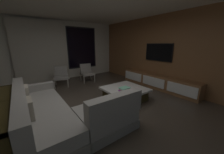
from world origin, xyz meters
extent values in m
plane|color=#473D33|center=(0.00, 0.00, 0.00)|extent=(9.20, 9.20, 0.00)
cube|color=silver|center=(0.00, 3.66, 1.35)|extent=(6.60, 0.12, 2.70)
cube|color=black|center=(1.30, 3.60, 1.45)|extent=(1.52, 0.02, 2.02)
cube|color=black|center=(1.30, 3.58, 1.45)|extent=(1.40, 0.03, 1.90)
cube|color=beige|center=(-0.55, 3.48, 1.30)|extent=(2.10, 0.12, 2.60)
cube|color=brown|center=(3.06, 0.00, 1.35)|extent=(0.12, 7.80, 2.70)
cube|color=gray|center=(-1.14, 0.06, 0.09)|extent=(0.90, 2.50, 0.18)
cube|color=#9E9991|center=(-1.14, 0.06, 0.30)|extent=(0.86, 2.42, 0.24)
cube|color=#9E9991|center=(-1.49, 0.06, 0.62)|extent=(0.20, 2.50, 0.40)
cube|color=#9E9991|center=(-1.14, 1.21, 0.51)|extent=(0.90, 0.20, 0.18)
cube|color=gray|center=(-0.16, -0.74, 0.09)|extent=(1.10, 0.90, 0.18)
cube|color=#9E9991|center=(-0.16, -0.74, 0.30)|extent=(1.07, 0.86, 0.24)
cube|color=#9E9991|center=(-0.16, -1.09, 0.62)|extent=(1.10, 0.20, 0.40)
cube|color=beige|center=(-1.37, 0.61, 0.58)|extent=(0.10, 0.36, 0.36)
cube|color=#B2A893|center=(-1.37, -0.24, 0.58)|extent=(0.10, 0.36, 0.36)
cube|color=#392F13|center=(1.08, 0.03, 0.15)|extent=(1.00, 1.00, 0.30)
cube|color=white|center=(1.08, 0.03, 0.33)|extent=(1.16, 1.16, 0.06)
cube|color=purple|center=(0.88, -0.14, 0.37)|extent=(0.25, 0.22, 0.03)
cube|color=tan|center=(0.91, -0.14, 0.40)|extent=(0.23, 0.18, 0.02)
cube|color=#A69292|center=(0.90, -0.15, 0.43)|extent=(0.29, 0.20, 0.03)
cube|color=#84D6B2|center=(0.91, -0.14, 0.45)|extent=(0.28, 0.21, 0.03)
cylinder|color=#B2ADA0|center=(1.20, 2.17, 0.18)|extent=(0.04, 0.04, 0.36)
cylinder|color=#B2ADA0|center=(0.73, 2.23, 0.18)|extent=(0.04, 0.04, 0.36)
cylinder|color=#B2ADA0|center=(1.26, 2.67, 0.18)|extent=(0.04, 0.04, 0.36)
cylinder|color=#B2ADA0|center=(0.79, 2.72, 0.18)|extent=(0.04, 0.04, 0.36)
cube|color=#9E9991|center=(1.00, 2.45, 0.36)|extent=(0.60, 0.62, 0.08)
cube|color=#9E9991|center=(1.02, 2.69, 0.59)|extent=(0.49, 0.14, 0.38)
cylinder|color=#B2ADA0|center=(0.02, 2.16, 0.18)|extent=(0.04, 0.04, 0.36)
cylinder|color=#B2ADA0|center=(-0.44, 2.30, 0.18)|extent=(0.04, 0.04, 0.36)
cylinder|color=#B2ADA0|center=(0.17, 2.64, 0.18)|extent=(0.04, 0.04, 0.36)
cylinder|color=#B2ADA0|center=(-0.29, 2.78, 0.18)|extent=(0.04, 0.04, 0.36)
cube|color=#9E9991|center=(-0.13, 2.47, 0.36)|extent=(0.68, 0.70, 0.08)
cube|color=#9E9991|center=(-0.06, 2.70, 0.59)|extent=(0.49, 0.22, 0.38)
cube|color=brown|center=(2.78, 0.10, 0.26)|extent=(0.44, 3.10, 0.52)
cube|color=white|center=(2.55, -0.94, 0.29)|extent=(0.02, 0.93, 0.33)
cube|color=white|center=(2.55, 0.10, 0.29)|extent=(0.02, 0.93, 0.33)
cube|color=white|center=(2.55, 1.15, 0.29)|extent=(0.02, 0.93, 0.33)
cube|color=#352214|center=(2.74, -0.75, 0.12)|extent=(0.33, 0.68, 0.19)
cube|color=#C4B68D|center=(2.74, -1.01, 0.10)|extent=(0.03, 0.04, 0.14)
cube|color=#457CD1|center=(2.74, -0.84, 0.10)|extent=(0.03, 0.04, 0.14)
cube|color=#877FCE|center=(2.74, -0.67, 0.12)|extent=(0.03, 0.04, 0.19)
cube|color=#AF595F|center=(2.74, -0.49, 0.11)|extent=(0.03, 0.04, 0.16)
cube|color=black|center=(2.95, 0.25, 1.35)|extent=(0.04, 1.13, 0.66)
cube|color=black|center=(2.95, 0.25, 1.35)|extent=(0.05, 1.09, 0.62)
cube|color=#392F13|center=(-1.81, -0.04, 0.14)|extent=(0.38, 2.04, 0.03)
cube|color=#392F13|center=(-1.81, 0.99, 0.37)|extent=(0.40, 0.04, 0.74)
cube|color=#392F13|center=(-1.81, -0.04, 0.37)|extent=(0.38, 0.03, 0.74)
cube|color=silver|center=(-1.81, -0.16, 0.28)|extent=(0.18, 0.04, 0.25)
cube|color=white|center=(-1.80, 0.08, 0.27)|extent=(0.18, 0.04, 0.23)
cube|color=silver|center=(-1.82, 0.32, 0.29)|extent=(0.18, 0.04, 0.27)
cube|color=silver|center=(-1.80, 0.55, 0.27)|extent=(0.18, 0.04, 0.23)
cube|color=silver|center=(-1.81, 0.79, 0.28)|extent=(0.18, 0.04, 0.25)
camera|label=1|loc=(-1.39, -2.67, 1.67)|focal=20.37mm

